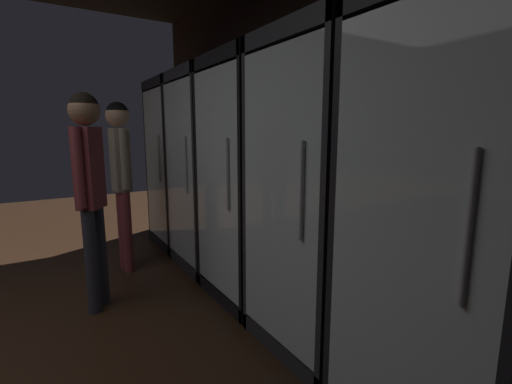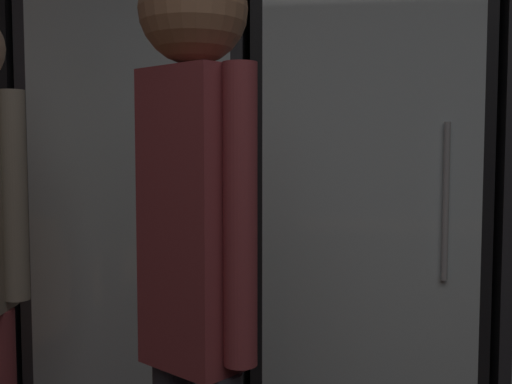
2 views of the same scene
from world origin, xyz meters
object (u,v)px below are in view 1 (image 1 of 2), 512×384
at_px(cooler_far_left, 184,166).
at_px(shopper_far, 89,173).
at_px(cooler_right, 324,199).
at_px(shopper_near, 121,164).
at_px(cooler_far_right, 455,232).
at_px(cooler_center, 255,183).
at_px(cooler_left, 213,174).

distance_m(cooler_far_left, shopper_far, 1.67).
bearing_deg(shopper_far, cooler_right, 43.74).
relative_size(cooler_far_left, shopper_near, 1.19).
xyz_separation_m(cooler_far_right, shopper_far, (-2.01, -1.15, 0.12)).
distance_m(cooler_far_left, cooler_right, 2.41).
height_order(cooler_far_left, shopper_far, cooler_far_left).
distance_m(cooler_far_left, shopper_near, 0.96).
bearing_deg(cooler_center, cooler_right, -0.13).
height_order(cooler_right, shopper_far, cooler_right).
relative_size(cooler_left, shopper_near, 1.19).
relative_size(cooler_right, shopper_far, 1.18).
relative_size(shopper_near, shopper_far, 1.00).
height_order(cooler_far_left, shopper_near, cooler_far_left).
relative_size(cooler_left, cooler_center, 1.00).
bearing_deg(cooler_far_left, cooler_center, 0.05).
distance_m(cooler_center, shopper_far, 1.23).
height_order(cooler_left, shopper_near, cooler_left).
relative_size(cooler_right, shopper_near, 1.19).
height_order(cooler_center, cooler_right, same).
bearing_deg(cooler_far_right, shopper_near, -163.34).
relative_size(cooler_left, shopper_far, 1.18).
bearing_deg(cooler_left, shopper_near, -109.67).
bearing_deg(shopper_near, cooler_far_left, 122.45).
height_order(cooler_center, shopper_near, cooler_center).
distance_m(cooler_left, cooler_far_right, 2.41).
bearing_deg(cooler_far_left, cooler_far_right, -0.01).
xyz_separation_m(cooler_center, shopper_near, (-1.09, -0.81, 0.11)).
bearing_deg(cooler_far_left, shopper_near, -57.55).
bearing_deg(cooler_far_left, shopper_far, -43.89).
bearing_deg(cooler_left, shopper_far, -70.98).
bearing_deg(cooler_right, cooler_far_right, -0.02).
distance_m(cooler_center, shopper_near, 1.36).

